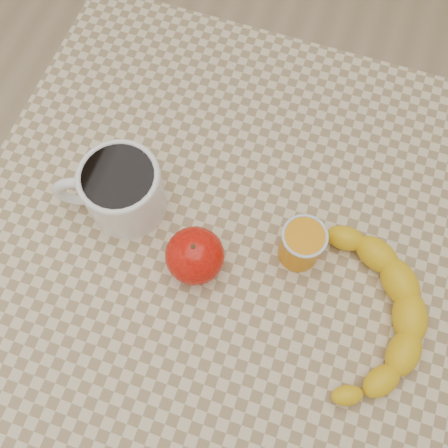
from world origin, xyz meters
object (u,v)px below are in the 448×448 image
(table, at_px, (224,247))
(coffee_mug, at_px, (121,189))
(apple, at_px, (195,256))
(banana, at_px, (362,310))
(orange_juice_glass, at_px, (301,244))

(table, height_order, coffee_mug, coffee_mug)
(coffee_mug, bearing_deg, table, 3.82)
(table, height_order, apple, apple)
(apple, distance_m, banana, 0.25)
(orange_juice_glass, relative_size, banana, 0.22)
(coffee_mug, distance_m, orange_juice_glass, 0.28)
(apple, relative_size, banana, 0.28)
(table, distance_m, orange_juice_glass, 0.17)
(banana, bearing_deg, table, 147.46)
(table, relative_size, coffee_mug, 4.45)
(table, bearing_deg, coffee_mug, -176.18)
(apple, height_order, banana, apple)
(table, height_order, orange_juice_glass, orange_juice_glass)
(table, xyz_separation_m, apple, (-0.02, -0.07, 0.13))
(orange_juice_glass, relative_size, apple, 0.76)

